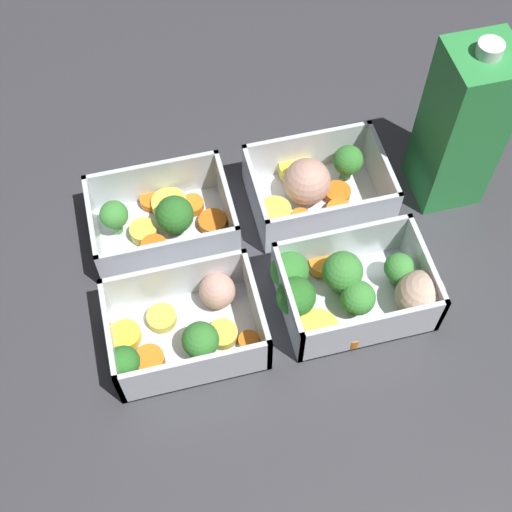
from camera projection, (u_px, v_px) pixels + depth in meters
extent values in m
plane|color=#38383D|center=(256.00, 266.00, 0.73)|extent=(4.00, 4.00, 0.00)
cube|color=silver|center=(188.00, 337.00, 0.69)|extent=(0.14, 0.10, 0.00)
cube|color=silver|center=(196.00, 372.00, 0.64)|extent=(0.14, 0.01, 0.06)
cube|color=silver|center=(176.00, 281.00, 0.69)|extent=(0.14, 0.01, 0.06)
cube|color=silver|center=(112.00, 341.00, 0.66)|extent=(0.01, 0.10, 0.06)
cube|color=silver|center=(256.00, 309.00, 0.67)|extent=(0.01, 0.10, 0.06)
cylinder|color=orange|center=(249.00, 341.00, 0.68)|extent=(0.03, 0.03, 0.01)
sphere|color=#D19E8C|center=(217.00, 291.00, 0.69)|extent=(0.05, 0.05, 0.04)
cylinder|color=orange|center=(150.00, 360.00, 0.67)|extent=(0.04, 0.04, 0.01)
cylinder|color=#DBC647|center=(223.00, 334.00, 0.68)|extent=(0.04, 0.04, 0.01)
cylinder|color=#407A37|center=(127.00, 369.00, 0.66)|extent=(0.01, 0.01, 0.01)
sphere|color=#2D7228|center=(124.00, 361.00, 0.65)|extent=(0.03, 0.03, 0.03)
cylinder|color=#DBC647|center=(162.00, 318.00, 0.69)|extent=(0.04, 0.04, 0.01)
cylinder|color=#49883F|center=(202.00, 348.00, 0.67)|extent=(0.01, 0.01, 0.01)
sphere|color=#388433|center=(200.00, 340.00, 0.66)|extent=(0.04, 0.04, 0.04)
cylinder|color=yellow|center=(126.00, 335.00, 0.68)|extent=(0.04, 0.04, 0.01)
cube|color=silver|center=(352.00, 300.00, 0.71)|extent=(0.14, 0.10, 0.00)
cube|color=silver|center=(372.00, 332.00, 0.66)|extent=(0.14, 0.01, 0.06)
cube|color=silver|center=(340.00, 245.00, 0.71)|extent=(0.14, 0.01, 0.06)
cube|color=silver|center=(287.00, 302.00, 0.68)|extent=(0.01, 0.10, 0.06)
cube|color=silver|center=(423.00, 272.00, 0.70)|extent=(0.01, 0.10, 0.06)
cylinder|color=orange|center=(322.00, 264.00, 0.72)|extent=(0.03, 0.03, 0.01)
cylinder|color=orange|center=(351.00, 335.00, 0.68)|extent=(0.03, 0.03, 0.02)
cylinder|color=#DBC647|center=(318.00, 330.00, 0.68)|extent=(0.04, 0.04, 0.01)
cylinder|color=#49883F|center=(289.00, 280.00, 0.71)|extent=(0.01, 0.01, 0.01)
sphere|color=#388433|center=(290.00, 270.00, 0.70)|extent=(0.04, 0.04, 0.04)
sphere|color=beige|center=(420.00, 295.00, 0.68)|extent=(0.07, 0.07, 0.05)
cylinder|color=#519448|center=(396.00, 277.00, 0.71)|extent=(0.01, 0.01, 0.02)
sphere|color=#42933D|center=(399.00, 268.00, 0.70)|extent=(0.03, 0.03, 0.03)
cylinder|color=#519448|center=(340.00, 283.00, 0.71)|extent=(0.01, 0.01, 0.02)
sphere|color=#42933D|center=(343.00, 271.00, 0.69)|extent=(0.04, 0.04, 0.04)
cylinder|color=#407A37|center=(295.00, 307.00, 0.69)|extent=(0.01, 0.01, 0.01)
sphere|color=#2D7228|center=(296.00, 296.00, 0.68)|extent=(0.04, 0.04, 0.04)
cylinder|color=#519448|center=(356.00, 307.00, 0.70)|extent=(0.01, 0.01, 0.01)
sphere|color=#42933D|center=(358.00, 298.00, 0.68)|extent=(0.03, 0.03, 0.03)
cube|color=silver|center=(165.00, 232.00, 0.75)|extent=(0.14, 0.10, 0.00)
cube|color=silver|center=(171.00, 258.00, 0.70)|extent=(0.14, 0.01, 0.06)
cube|color=silver|center=(154.00, 181.00, 0.75)|extent=(0.14, 0.01, 0.06)
cube|color=silver|center=(95.00, 232.00, 0.72)|extent=(0.01, 0.10, 0.06)
cube|color=silver|center=(227.00, 205.00, 0.74)|extent=(0.01, 0.10, 0.06)
cylinder|color=#407A37|center=(177.00, 226.00, 0.75)|extent=(0.01, 0.01, 0.01)
sphere|color=#2D7228|center=(175.00, 215.00, 0.73)|extent=(0.04, 0.04, 0.04)
cylinder|color=#519448|center=(117.00, 225.00, 0.74)|extent=(0.01, 0.01, 0.02)
sphere|color=#42933D|center=(114.00, 215.00, 0.73)|extent=(0.03, 0.03, 0.03)
cylinder|color=orange|center=(134.00, 269.00, 0.72)|extent=(0.03, 0.03, 0.01)
cylinder|color=orange|center=(152.00, 200.00, 0.76)|extent=(0.04, 0.04, 0.01)
cylinder|color=orange|center=(213.00, 222.00, 0.75)|extent=(0.04, 0.04, 0.01)
cylinder|color=orange|center=(155.00, 248.00, 0.73)|extent=(0.04, 0.04, 0.01)
cylinder|color=#DBC647|center=(169.00, 205.00, 0.76)|extent=(0.05, 0.05, 0.01)
cylinder|color=orange|center=(192.00, 205.00, 0.76)|extent=(0.03, 0.03, 0.01)
cylinder|color=#DBC647|center=(144.00, 232.00, 0.74)|extent=(0.04, 0.04, 0.01)
cube|color=silver|center=(317.00, 201.00, 0.77)|extent=(0.14, 0.10, 0.00)
cube|color=silver|center=(333.00, 224.00, 0.72)|extent=(0.14, 0.01, 0.06)
cube|color=silver|center=(306.00, 151.00, 0.77)|extent=(0.14, 0.01, 0.06)
cube|color=silver|center=(256.00, 199.00, 0.74)|extent=(0.01, 0.10, 0.06)
cube|color=silver|center=(381.00, 174.00, 0.76)|extent=(0.01, 0.10, 0.06)
cylinder|color=orange|center=(337.00, 193.00, 0.77)|extent=(0.03, 0.03, 0.01)
sphere|color=#D19E8C|center=(307.00, 182.00, 0.75)|extent=(0.07, 0.07, 0.05)
cylinder|color=#49883F|center=(346.00, 172.00, 0.78)|extent=(0.01, 0.01, 0.02)
sphere|color=#388433|center=(348.00, 160.00, 0.76)|extent=(0.03, 0.03, 0.03)
cylinder|color=#DBC647|center=(275.00, 213.00, 0.75)|extent=(0.05, 0.05, 0.02)
cylinder|color=yellow|center=(296.00, 168.00, 0.78)|extent=(0.04, 0.04, 0.02)
cylinder|color=orange|center=(339.00, 212.00, 0.76)|extent=(0.03, 0.03, 0.01)
cylinder|color=orange|center=(300.00, 219.00, 0.75)|extent=(0.03, 0.03, 0.01)
cube|color=green|center=(461.00, 127.00, 0.70)|extent=(0.07, 0.07, 0.19)
cylinder|color=white|center=(490.00, 49.00, 0.62)|extent=(0.02, 0.02, 0.01)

